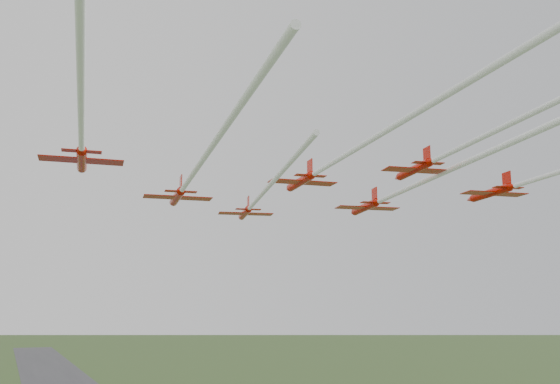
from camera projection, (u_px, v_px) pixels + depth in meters
name	position (u px, v px, depth m)	size (l,w,h in m)	color
jet_lead	(257.00, 200.00, 90.85)	(15.44, 53.66, 2.68)	red
jet_row2_left	(193.00, 174.00, 72.50)	(12.36, 61.68, 2.81)	red
jet_row2_right	(396.00, 193.00, 84.82)	(13.86, 53.51, 2.88)	red
jet_row3_left	(81.00, 132.00, 60.62)	(10.16, 53.58, 2.80)	red
jet_row3_mid	(348.00, 153.00, 67.55)	(11.13, 62.31, 2.68)	red
jet_row4_right	(475.00, 141.00, 59.18)	(12.04, 51.72, 2.35)	red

